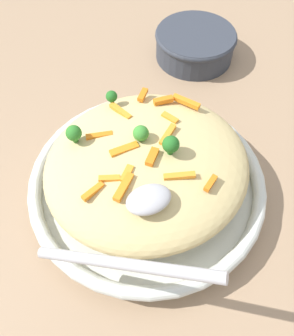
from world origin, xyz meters
The scene contains 24 objects.
ground_plane centered at (0.00, 0.00, 0.00)m, with size 2.40×2.40×0.00m, color #9E7F60.
serving_bowl centered at (0.00, 0.00, 0.02)m, with size 0.35×0.35×0.04m.
pasta_mound centered at (0.00, 0.00, 0.07)m, with size 0.29×0.27×0.07m, color #D1BA7A.
carrot_piece_0 centered at (-0.01, 0.08, 0.10)m, with size 0.04×0.01×0.01m, color orange.
carrot_piece_1 centered at (-0.04, -0.02, 0.11)m, with size 0.03×0.01×0.01m, color orange.
carrot_piece_2 centered at (0.00, -0.02, 0.11)m, with size 0.03×0.01×0.01m, color orange.
carrot_piece_3 centered at (0.09, 0.06, 0.10)m, with size 0.04×0.01×0.01m, color orange.
carrot_piece_4 centered at (0.04, 0.10, 0.10)m, with size 0.02×0.01×0.01m, color orange.
carrot_piece_5 centered at (0.06, 0.08, 0.10)m, with size 0.03×0.01×0.01m, color orange.
carrot_piece_6 centered at (-0.06, -0.02, 0.10)m, with size 0.03×0.01×0.01m, color orange.
carrot_piece_7 centered at (-0.05, -0.04, 0.11)m, with size 0.04×0.01×0.01m, color orange.
carrot_piece_8 centered at (0.03, 0.01, 0.11)m, with size 0.04×0.01×0.01m, color orange.
carrot_piece_9 centered at (-0.03, 0.01, 0.11)m, with size 0.04×0.01×0.01m, color orange.
carrot_piece_10 centered at (0.05, -0.08, 0.10)m, with size 0.02×0.01×0.01m, color orange.
carrot_piece_11 centered at (-0.09, -0.03, 0.10)m, with size 0.03×0.01×0.01m, color orange.
carrot_piece_12 centered at (0.05, 0.04, 0.10)m, with size 0.03×0.01×0.01m, color orange.
carrot_piece_13 centered at (-0.05, 0.05, 0.10)m, with size 0.04×0.01×0.01m, color orange.
carrot_piece_14 centered at (0.02, -0.05, 0.11)m, with size 0.04×0.01×0.01m, color orange.
broccoli_floret_0 centered at (-0.01, 0.11, 0.11)m, with size 0.02×0.02×0.02m.
broccoli_floret_1 centered at (0.03, -0.02, 0.12)m, with size 0.02×0.02×0.03m.
broccoli_floret_2 centered at (0.00, 0.02, 0.12)m, with size 0.02×0.02×0.02m.
broccoli_floret_3 centered at (-0.08, 0.06, 0.11)m, with size 0.02×0.02×0.03m.
serving_spoon centered at (-0.05, -0.10, 0.13)m, with size 0.16×0.16×0.08m.
companion_bowl centered at (0.22, 0.26, 0.03)m, with size 0.16×0.16×0.06m.
Camera 1 is at (-0.12, -0.26, 0.47)m, focal length 38.10 mm.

